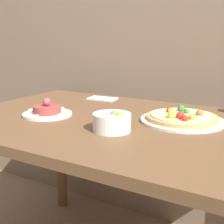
# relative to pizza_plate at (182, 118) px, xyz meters

# --- Properties ---
(dining_table) EXTENTS (1.40, 0.87, 0.73)m
(dining_table) POSITION_rel_pizza_plate_xyz_m (-0.20, -0.10, -0.10)
(dining_table) COLOR brown
(dining_table) RESTS_ON ground_plane
(pizza_plate) EXTENTS (0.32, 0.32, 0.05)m
(pizza_plate) POSITION_rel_pizza_plate_xyz_m (0.00, 0.00, 0.00)
(pizza_plate) COLOR silver
(pizza_plate) RESTS_ON dining_table
(tartare_plate) EXTENTS (0.21, 0.21, 0.07)m
(tartare_plate) POSITION_rel_pizza_plate_xyz_m (-0.52, -0.18, 0.00)
(tartare_plate) COLOR silver
(tartare_plate) RESTS_ON dining_table
(small_bowl) EXTENTS (0.13, 0.13, 0.07)m
(small_bowl) POSITION_rel_pizza_plate_xyz_m (-0.17, -0.24, 0.02)
(small_bowl) COLOR white
(small_bowl) RESTS_ON dining_table
(napkin) EXTENTS (0.15, 0.10, 0.01)m
(napkin) POSITION_rel_pizza_plate_xyz_m (-0.50, 0.22, -0.01)
(napkin) COLOR white
(napkin) RESTS_ON dining_table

